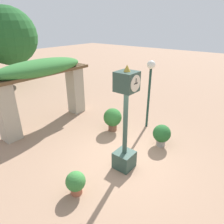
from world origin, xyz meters
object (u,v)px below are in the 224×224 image
at_px(pedestal_clock, 125,125).
at_px(potted_plant_near_right, 76,182).
at_px(potted_plant_far_left, 113,118).
at_px(lamp_post, 150,79).
at_px(potted_plant_near_left, 162,134).

relative_size(pedestal_clock, potted_plant_near_right, 4.82).
xyz_separation_m(potted_plant_far_left, lamp_post, (1.24, -0.97, 1.59)).
bearing_deg(lamp_post, potted_plant_near_right, -174.72).
relative_size(pedestal_clock, potted_plant_near_left, 3.87).
bearing_deg(potted_plant_near_right, lamp_post, 5.28).
relative_size(pedestal_clock, lamp_post, 1.13).
height_order(potted_plant_far_left, lamp_post, lamp_post).
relative_size(pedestal_clock, potted_plant_far_left, 3.28).
height_order(potted_plant_near_left, potted_plant_far_left, potted_plant_far_left).
bearing_deg(potted_plant_near_left, pedestal_clock, 168.67).
bearing_deg(potted_plant_near_left, lamp_post, 49.26).
distance_m(potted_plant_far_left, lamp_post, 2.24).
height_order(pedestal_clock, lamp_post, pedestal_clock).
height_order(potted_plant_near_left, potted_plant_near_right, potted_plant_near_left).
xyz_separation_m(potted_plant_near_left, lamp_post, (1.03, 1.19, 1.68)).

